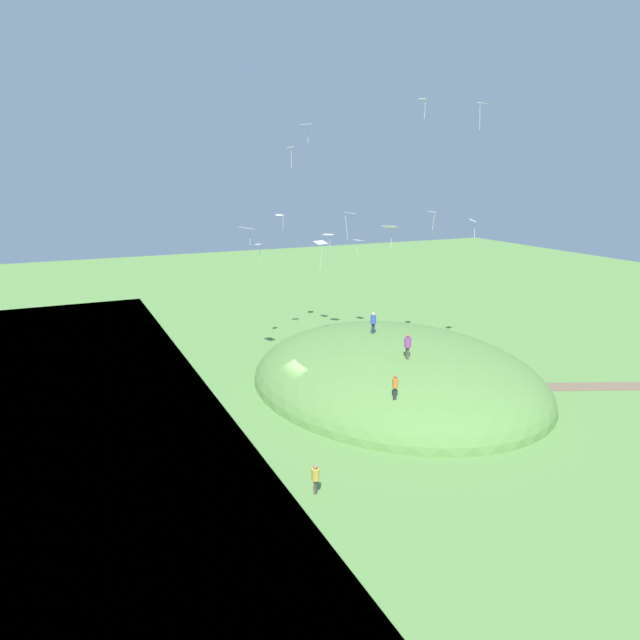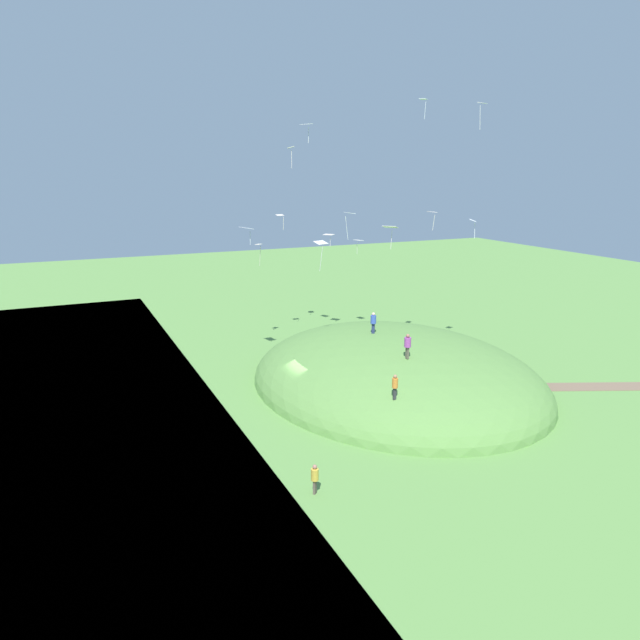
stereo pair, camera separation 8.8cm
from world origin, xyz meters
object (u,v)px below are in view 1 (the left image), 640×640
(kite_1, at_px, (390,228))
(person_with_child, at_px, (315,476))
(person_walking_path, at_px, (373,320))
(kite_8, at_px, (328,235))
(person_on_hilltop, at_px, (408,343))
(kite_7, at_px, (291,149))
(kite_10, at_px, (473,222))
(kite_4, at_px, (306,125))
(kite_12, at_px, (321,244))
(person_near_shore, at_px, (395,384))
(kite_5, at_px, (246,228))
(kite_0, at_px, (349,215))
(kite_9, at_px, (358,241))
(kite_2, at_px, (280,216))
(kite_6, at_px, (259,247))
(kite_13, at_px, (423,100))
(kite_11, at_px, (432,213))

(kite_1, bearing_deg, person_with_child, -131.14)
(person_walking_path, xyz_separation_m, kite_8, (2.12, 12.46, 5.21))
(person_on_hilltop, relative_size, person_with_child, 1.08)
(kite_1, height_order, kite_7, kite_7)
(person_walking_path, bearing_deg, kite_10, -166.00)
(kite_4, bearing_deg, kite_12, -102.88)
(person_walking_path, xyz_separation_m, person_near_shore, (-3.76, -9.33, -1.40))
(kite_1, xyz_separation_m, kite_12, (-5.06, 1.69, -1.19))
(person_on_hilltop, relative_size, kite_5, 1.21)
(person_near_shore, relative_size, kite_0, 0.76)
(kite_9, bearing_deg, kite_2, 173.55)
(kite_6, bearing_deg, person_walking_path, -68.04)
(kite_0, relative_size, kite_13, 1.43)
(kite_10, relative_size, kite_13, 0.96)
(person_near_shore, height_order, kite_10, kite_10)
(kite_1, xyz_separation_m, kite_5, (-9.59, 5.90, -0.18))
(kite_9, relative_size, kite_10, 0.98)
(person_walking_path, bearing_deg, kite_4, -42.17)
(kite_7, relative_size, kite_11, 1.21)
(person_with_child, relative_size, person_near_shore, 1.01)
(person_walking_path, bearing_deg, kite_7, -45.35)
(person_with_child, height_order, kite_11, kite_11)
(person_on_hilltop, bearing_deg, kite_5, 25.55)
(kite_2, relative_size, kite_7, 0.75)
(kite_7, bearing_deg, kite_2, 119.51)
(kite_11, bearing_deg, person_walking_path, -155.52)
(kite_6, xyz_separation_m, kite_13, (9.60, -10.71, 11.65))
(kite_2, relative_size, kite_13, 0.97)
(person_near_shore, relative_size, kite_11, 1.03)
(kite_11, relative_size, kite_12, 0.69)
(person_near_shore, relative_size, kite_7, 0.85)
(person_with_child, bearing_deg, kite_7, 30.35)
(kite_13, bearing_deg, kite_11, 36.15)
(kite_0, xyz_separation_m, kite_6, (-4.06, 9.57, -3.28))
(kite_1, distance_m, kite_10, 6.11)
(kite_9, bearing_deg, kite_11, -77.56)
(kite_4, bearing_deg, kite_6, 131.84)
(kite_9, bearing_deg, kite_4, -151.86)
(kite_4, xyz_separation_m, kite_13, (6.45, -7.20, 1.47))
(kite_0, relative_size, kite_1, 1.14)
(person_walking_path, distance_m, kite_5, 12.33)
(kite_9, relative_size, kite_11, 0.89)
(person_walking_path, distance_m, person_with_child, 17.83)
(kite_0, bearing_deg, kite_6, 112.98)
(kite_0, bearing_deg, kite_8, 73.31)
(kite_4, bearing_deg, kite_7, 90.10)
(person_walking_path, distance_m, person_on_hilltop, 5.82)
(kite_0, height_order, kite_10, kite_0)
(kite_11, bearing_deg, kite_12, -177.87)
(kite_10, height_order, kite_11, kite_11)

